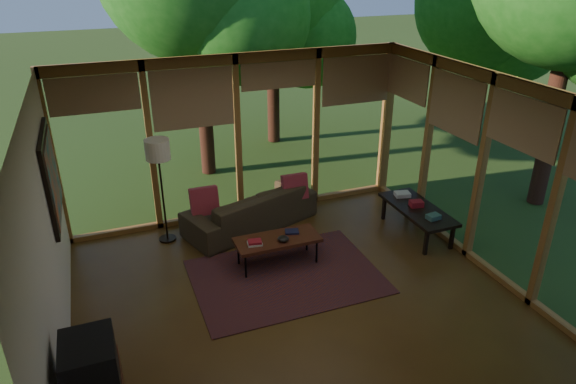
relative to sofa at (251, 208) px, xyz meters
name	(u,v)px	position (x,y,z in m)	size (l,w,h in m)	color
floor	(295,295)	(-0.02, -2.00, -0.32)	(5.50, 5.50, 0.00)	#583A17
ceiling	(296,92)	(-0.02, -2.00, 2.38)	(5.50, 5.50, 0.00)	white
wall_left	(47,245)	(-2.77, -2.00, 1.03)	(0.04, 5.00, 2.70)	silver
wall_front	(413,334)	(-0.02, -4.50, 1.03)	(5.50, 0.04, 2.70)	silver
window_wall_back	(238,139)	(-0.02, 0.50, 1.03)	(5.50, 0.12, 2.70)	#9C6A30
window_wall_right	(481,171)	(2.73, -2.00, 1.03)	(0.12, 5.00, 2.70)	#9C6A30
exterior_lawn	(437,95)	(7.98, 6.00, -0.33)	(40.00, 40.00, 0.00)	#2E4C1C
tree_ne	(271,4)	(1.76, 3.91, 2.75)	(3.12, 3.12, 4.64)	#3C1F16
tree_far	(486,3)	(6.28, 2.51, 2.74)	(3.07, 3.07, 4.60)	#3C1F16
rug	(286,276)	(0.02, -1.57, -0.31)	(2.53, 1.79, 0.01)	maroon
sofa	(251,208)	(0.00, 0.00, 0.00)	(2.17, 0.85, 0.63)	#3B301D
pillow_left	(204,202)	(-0.75, -0.05, 0.28)	(0.43, 0.14, 0.43)	maroon
pillow_right	(295,187)	(0.75, -0.05, 0.27)	(0.42, 0.14, 0.42)	maroon
ct_book_lower	(255,244)	(-0.33, -1.28, 0.12)	(0.20, 0.15, 0.03)	beige
ct_book_upper	(255,242)	(-0.33, -1.28, 0.15)	(0.18, 0.14, 0.03)	maroon
ct_book_side	(292,232)	(0.27, -1.15, 0.12)	(0.19, 0.15, 0.03)	black
ct_bowl	(283,239)	(0.07, -1.33, 0.14)	(0.16, 0.16, 0.07)	black
television	(90,366)	(-2.47, -3.38, 0.53)	(0.45, 0.55, 0.50)	black
console_book_a	(433,217)	(2.38, -1.57, 0.17)	(0.20, 0.14, 0.07)	#37615A
console_book_b	(416,204)	(2.38, -1.12, 0.18)	(0.20, 0.15, 0.09)	maroon
console_book_c	(402,194)	(2.38, -0.72, 0.17)	(0.24, 0.18, 0.07)	beige
floor_lamp	(158,156)	(-1.35, 0.04, 1.09)	(0.36, 0.36, 1.65)	black
coffee_table	(277,240)	(0.02, -1.23, 0.07)	(1.20, 0.50, 0.43)	#4E2215
side_console	(418,210)	(2.38, -1.17, 0.09)	(0.60, 1.40, 0.46)	black
wall_painting	(51,176)	(-2.74, -0.60, 1.23)	(0.06, 1.35, 1.15)	black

